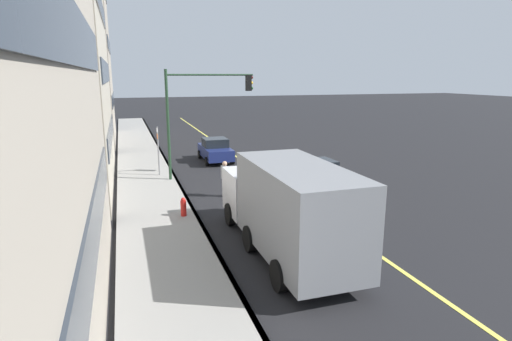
{
  "coord_description": "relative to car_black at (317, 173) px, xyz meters",
  "views": [
    {
      "loc": [
        -19.55,
        7.88,
        5.87
      ],
      "look_at": [
        -0.63,
        1.78,
        1.31
      ],
      "focal_mm": 29.11,
      "sensor_mm": 36.0,
      "label": 1
    }
  ],
  "objects": [
    {
      "name": "fire_hydrant",
      "position": [
        -3.18,
        7.7,
        -0.26
      ],
      "size": [
        0.24,
        0.24,
        0.94
      ],
      "color": "red",
      "rests_on": "ground"
    },
    {
      "name": "ground",
      "position": [
        -0.26,
        2.0,
        -0.72
      ],
      "size": [
        200.0,
        200.0,
        0.0
      ],
      "primitive_type": "plane",
      "color": "black"
    },
    {
      "name": "sidewalk_slab",
      "position": [
        -0.26,
        8.74,
        -0.65
      ],
      "size": [
        80.0,
        3.28,
        0.15
      ],
      "primitive_type": "cube",
      "color": "gray",
      "rests_on": "ground"
    },
    {
      "name": "pedestrian_with_backpack",
      "position": [
        -0.42,
        5.23,
        0.33
      ],
      "size": [
        0.47,
        0.44,
        1.78
      ],
      "color": "#262D4C",
      "rests_on": "ground"
    },
    {
      "name": "street_sign_post",
      "position": [
        4.59,
        8.0,
        1.04
      ],
      "size": [
        0.6,
        0.08,
        3.01
      ],
      "color": "slate",
      "rests_on": "ground"
    },
    {
      "name": "curb_edge",
      "position": [
        -0.26,
        7.18,
        -0.65
      ],
      "size": [
        80.0,
        0.16,
        0.15
      ],
      "primitive_type": "cube",
      "color": "slate",
      "rests_on": "ground"
    },
    {
      "name": "truck_gray",
      "position": [
        -7.7,
        4.89,
        0.96
      ],
      "size": [
        8.0,
        2.53,
        3.2
      ],
      "color": "silver",
      "rests_on": "ground"
    },
    {
      "name": "car_black",
      "position": [
        0.0,
        0.0,
        0.0
      ],
      "size": [
        3.89,
        2.09,
        1.43
      ],
      "color": "black",
      "rests_on": "ground"
    },
    {
      "name": "lane_stripe_center",
      "position": [
        -0.26,
        2.0,
        -0.72
      ],
      "size": [
        80.0,
        0.16,
        0.01
      ],
      "primitive_type": "cube",
      "color": "#D8CC4C",
      "rests_on": "ground"
    },
    {
      "name": "traffic_light_mast",
      "position": [
        3.34,
        5.66,
        3.57
      ],
      "size": [
        0.28,
        4.98,
        6.21
      ],
      "color": "#1E3823",
      "rests_on": "ground"
    },
    {
      "name": "car_navy",
      "position": [
        8.26,
        3.83,
        0.07
      ],
      "size": [
        4.13,
        1.94,
        1.62
      ],
      "color": "navy",
      "rests_on": "ground"
    }
  ]
}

